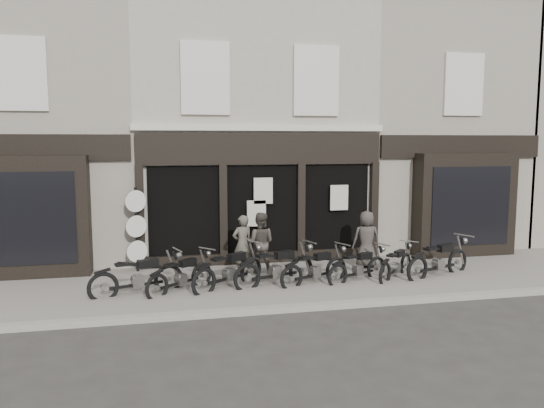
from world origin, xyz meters
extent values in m
plane|color=#2D2B28|center=(0.00, 0.00, 0.00)|extent=(90.00, 90.00, 0.00)
cube|color=slate|center=(0.00, 0.90, 0.06)|extent=(30.00, 4.20, 0.12)
cube|color=gray|center=(0.00, -1.25, 0.07)|extent=(30.00, 0.25, 0.13)
cube|color=#A69F8E|center=(0.00, 6.00, 4.10)|extent=(7.20, 6.00, 8.20)
cube|color=black|center=(0.00, 2.92, 3.45)|extent=(7.10, 0.18, 0.90)
cube|color=black|center=(0.00, 2.98, 1.50)|extent=(6.50, 0.10, 2.95)
cube|color=black|center=(0.00, 2.91, 0.22)|extent=(7.10, 0.20, 0.44)
cube|color=beige|center=(0.00, 2.95, 4.05)|extent=(7.30, 0.22, 0.18)
cube|color=beige|center=(-1.60, 2.95, 5.40)|extent=(1.35, 0.12, 2.00)
cube|color=black|center=(-1.60, 2.98, 5.40)|extent=(1.05, 0.06, 1.70)
cube|color=beige|center=(1.60, 2.95, 5.40)|extent=(1.35, 0.12, 2.00)
cube|color=black|center=(1.60, 2.98, 5.40)|extent=(1.05, 0.06, 1.70)
cube|color=black|center=(-3.45, 2.90, 1.55)|extent=(0.22, 0.22, 3.00)
cube|color=black|center=(-1.15, 2.90, 1.55)|extent=(0.22, 0.22, 3.00)
cube|color=black|center=(1.15, 2.90, 1.55)|extent=(0.22, 0.22, 3.00)
cube|color=black|center=(3.45, 2.90, 1.55)|extent=(0.22, 0.22, 3.00)
cube|color=beige|center=(0.00, 2.80, 2.25)|extent=(0.55, 0.04, 0.75)
cube|color=beige|center=(2.30, 2.80, 2.00)|extent=(0.55, 0.04, 0.75)
cube|color=beige|center=(-0.20, 2.80, 1.60)|extent=(0.55, 0.04, 0.75)
cube|color=gray|center=(-6.35, 6.00, 4.10)|extent=(5.50, 6.00, 8.20)
cube|color=black|center=(-6.35, 2.65, 1.70)|extent=(3.20, 0.70, 3.20)
cube|color=black|center=(-6.35, 2.30, 1.70)|extent=(2.60, 0.06, 2.40)
cube|color=black|center=(-6.35, 2.95, 3.50)|extent=(5.40, 0.16, 0.70)
cube|color=beige|center=(-6.35, 2.96, 5.40)|extent=(1.30, 0.10, 1.90)
cube|color=black|center=(-6.35, 2.99, 5.40)|extent=(1.00, 0.06, 1.60)
cube|color=gray|center=(6.35, 6.00, 4.10)|extent=(5.50, 6.00, 8.20)
cube|color=black|center=(6.35, 2.65, 1.70)|extent=(3.20, 0.70, 3.20)
cube|color=black|center=(6.35, 2.30, 1.70)|extent=(2.60, 0.06, 2.40)
cube|color=black|center=(6.35, 2.95, 3.50)|extent=(5.40, 0.16, 0.70)
cube|color=beige|center=(6.35, 2.96, 5.40)|extent=(1.30, 0.10, 1.90)
cube|color=black|center=(6.35, 2.99, 5.40)|extent=(1.00, 0.06, 1.60)
torus|color=black|center=(-2.76, 0.69, 0.36)|extent=(0.72, 0.30, 0.72)
torus|color=black|center=(-4.24, 0.24, 0.36)|extent=(0.72, 0.30, 0.72)
cube|color=black|center=(-3.50, 0.46, 0.31)|extent=(1.23, 0.42, 0.06)
cube|color=gray|center=(-3.48, 0.47, 0.40)|extent=(0.30, 0.26, 0.28)
cube|color=black|center=(-3.24, 0.54, 0.80)|extent=(0.52, 0.32, 0.18)
cube|color=black|center=(-3.81, 0.37, 0.85)|extent=(0.37, 0.30, 0.06)
cylinder|color=gray|center=(-2.54, 0.76, 1.06)|extent=(0.22, 0.60, 0.04)
torus|color=black|center=(-1.95, 0.98, 0.33)|extent=(0.57, 0.49, 0.67)
torus|color=black|center=(-3.04, 0.07, 0.33)|extent=(0.57, 0.49, 0.67)
cube|color=black|center=(-2.49, 0.52, 0.29)|extent=(0.93, 0.78, 0.06)
cube|color=gray|center=(-2.48, 0.53, 0.37)|extent=(0.29, 0.29, 0.26)
cube|color=black|center=(-2.30, 0.69, 0.74)|extent=(0.45, 0.42, 0.17)
cube|color=black|center=(-2.72, 0.33, 0.78)|extent=(0.35, 0.34, 0.06)
cylinder|color=gray|center=(-1.78, 1.12, 0.98)|extent=(0.39, 0.46, 0.04)
torus|color=black|center=(-0.68, 1.04, 0.36)|extent=(0.66, 0.50, 0.73)
torus|color=black|center=(-1.96, 0.13, 0.36)|extent=(0.66, 0.50, 0.73)
cube|color=black|center=(-1.32, 0.58, 0.32)|extent=(1.08, 0.79, 0.06)
cube|color=gray|center=(-1.30, 0.60, 0.41)|extent=(0.32, 0.31, 0.28)
cube|color=black|center=(-1.09, 0.75, 0.82)|extent=(0.51, 0.44, 0.18)
cube|color=black|center=(-1.58, 0.40, 0.86)|extent=(0.39, 0.36, 0.06)
cylinder|color=gray|center=(-0.49, 1.17, 1.07)|extent=(0.39, 0.53, 0.04)
torus|color=black|center=(0.59, 0.84, 0.37)|extent=(0.73, 0.34, 0.74)
torus|color=black|center=(-0.90, 0.31, 0.37)|extent=(0.73, 0.34, 0.74)
cube|color=black|center=(-0.15, 0.57, 0.32)|extent=(1.24, 0.48, 0.07)
cube|color=gray|center=(-0.13, 0.58, 0.41)|extent=(0.31, 0.27, 0.28)
cube|color=black|center=(0.11, 0.67, 0.83)|extent=(0.54, 0.34, 0.19)
cube|color=black|center=(-0.46, 0.46, 0.87)|extent=(0.38, 0.32, 0.07)
cylinder|color=gray|center=(0.82, 0.92, 1.09)|extent=(0.25, 0.61, 0.04)
torus|color=black|center=(1.52, 0.77, 0.34)|extent=(0.66, 0.35, 0.68)
torus|color=black|center=(0.18, 0.20, 0.34)|extent=(0.66, 0.35, 0.68)
cube|color=black|center=(0.85, 0.48, 0.30)|extent=(1.12, 0.51, 0.06)
cube|color=gray|center=(0.87, 0.49, 0.38)|extent=(0.29, 0.26, 0.26)
cube|color=black|center=(1.09, 0.59, 0.76)|extent=(0.49, 0.34, 0.17)
cube|color=black|center=(0.57, 0.37, 0.80)|extent=(0.36, 0.30, 0.06)
cylinder|color=gray|center=(1.72, 0.86, 1.00)|extent=(0.26, 0.55, 0.04)
torus|color=black|center=(2.64, 0.76, 0.32)|extent=(0.63, 0.33, 0.65)
torus|color=black|center=(1.37, 0.22, 0.32)|extent=(0.63, 0.33, 0.65)
cube|color=black|center=(2.01, 0.49, 0.28)|extent=(1.06, 0.49, 0.06)
cube|color=gray|center=(2.02, 0.50, 0.36)|extent=(0.28, 0.25, 0.25)
cube|color=black|center=(2.23, 0.59, 0.72)|extent=(0.46, 0.32, 0.16)
cube|color=black|center=(1.75, 0.38, 0.75)|extent=(0.34, 0.29, 0.06)
cylinder|color=gray|center=(2.83, 0.85, 0.94)|extent=(0.25, 0.52, 0.03)
torus|color=black|center=(3.61, 1.04, 0.31)|extent=(0.53, 0.49, 0.63)
torus|color=black|center=(2.61, 0.13, 0.31)|extent=(0.53, 0.49, 0.63)
cube|color=black|center=(3.11, 0.59, 0.28)|extent=(0.86, 0.77, 0.06)
cube|color=gray|center=(3.12, 0.60, 0.35)|extent=(0.28, 0.27, 0.24)
cube|color=black|center=(3.29, 0.75, 0.70)|extent=(0.43, 0.40, 0.16)
cube|color=black|center=(2.90, 0.40, 0.74)|extent=(0.33, 0.33, 0.06)
cylinder|color=gray|center=(3.77, 1.17, 0.93)|extent=(0.39, 0.43, 0.03)
torus|color=black|center=(5.01, 0.76, 0.37)|extent=(0.74, 0.36, 0.75)
torus|color=black|center=(3.52, 0.18, 0.37)|extent=(0.74, 0.36, 0.75)
cube|color=black|center=(4.27, 0.47, 0.33)|extent=(1.24, 0.53, 0.07)
cube|color=gray|center=(4.29, 0.47, 0.41)|extent=(0.32, 0.28, 0.29)
cube|color=black|center=(4.53, 0.57, 0.83)|extent=(0.54, 0.36, 0.19)
cube|color=black|center=(3.96, 0.35, 0.88)|extent=(0.39, 0.33, 0.07)
cylinder|color=gray|center=(5.24, 0.84, 1.10)|extent=(0.27, 0.61, 0.04)
imported|color=#4B483D|center=(-0.76, 1.84, 0.91)|extent=(0.65, 0.50, 1.58)
imported|color=#413A35|center=(-0.30, 1.76, 0.94)|extent=(0.97, 0.86, 1.65)
imported|color=#3A3530|center=(2.75, 1.74, 0.92)|extent=(0.84, 0.60, 1.60)
cylinder|color=black|center=(-3.55, 2.61, 0.03)|extent=(0.38, 0.38, 0.06)
cylinder|color=black|center=(-3.55, 2.61, 1.22)|extent=(0.07, 0.07, 2.43)
cylinder|color=black|center=(-3.55, 2.58, 2.06)|extent=(0.56, 0.28, 0.59)
cylinder|color=beige|center=(-3.55, 2.56, 2.06)|extent=(0.54, 0.25, 0.59)
cylinder|color=black|center=(-3.55, 2.58, 1.38)|extent=(0.56, 0.28, 0.59)
cylinder|color=beige|center=(-3.55, 2.56, 1.38)|extent=(0.54, 0.25, 0.59)
cylinder|color=black|center=(-3.55, 2.58, 0.69)|extent=(0.56, 0.28, 0.59)
cylinder|color=beige|center=(-3.55, 2.56, 0.69)|extent=(0.54, 0.25, 0.59)
camera|label=1|loc=(-2.97, -12.05, 3.68)|focal=35.00mm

